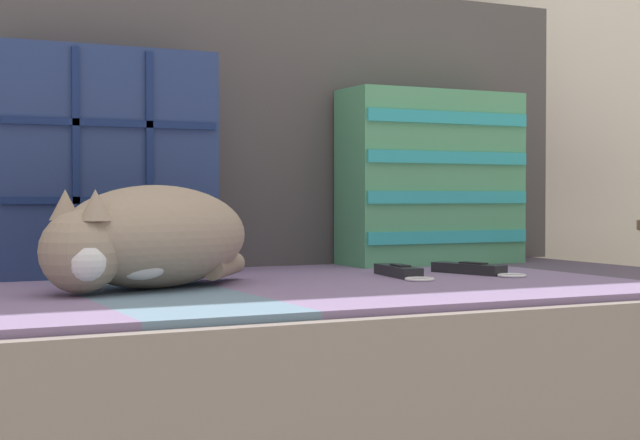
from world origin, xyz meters
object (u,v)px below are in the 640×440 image
Objects in this scene: couch at (207,410)px; game_remote_far at (472,269)px; sleeping_cat at (146,239)px; throw_pillow_striped at (431,178)px; throw_pillow_quilted at (104,163)px; game_remote_near at (400,272)px.

game_remote_far is at bearing -2.90° from couch.
sleeping_cat reaches higher than game_remote_far.
throw_pillow_striped reaches higher than game_remote_far.
throw_pillow_quilted is 0.67m from throw_pillow_striped.
game_remote_far is (0.48, -0.02, 0.21)m from couch.
game_remote_near is 0.14m from game_remote_far.
throw_pillow_quilted is at bearing 114.39° from couch.
game_remote_far is (0.60, 0.02, -0.07)m from sleeping_cat.
game_remote_near is (0.34, -0.02, 0.21)m from couch.
throw_pillow_quilted is 0.55m from game_remote_near.
throw_pillow_striped is at bearing 22.49° from sleeping_cat.
couch is 0.72m from throw_pillow_striped.
game_remote_far is at bearing -2.55° from game_remote_near.
throw_pillow_striped is 0.32m from game_remote_far.
sleeping_cat reaches higher than couch.
throw_pillow_striped is at bearing -0.04° from throw_pillow_quilted.
sleeping_cat is 0.60m from game_remote_far.
game_remote_near is at bearing -131.63° from throw_pillow_striped.
sleeping_cat is (-0.67, -0.28, -0.10)m from throw_pillow_striped.
throw_pillow_quilted reaches higher than game_remote_near.
sleeping_cat reaches higher than game_remote_near.
sleeping_cat is at bearing -157.17° from couch.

